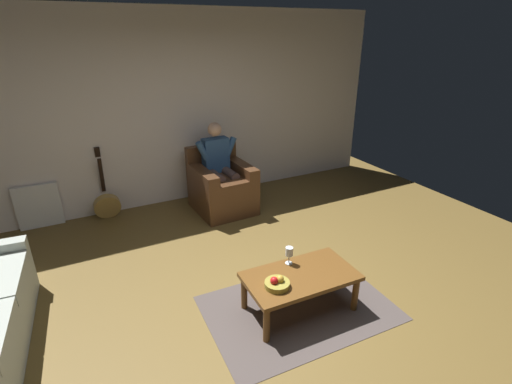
{
  "coord_description": "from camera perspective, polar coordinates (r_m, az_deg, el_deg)",
  "views": [
    {
      "loc": [
        1.48,
        2.47,
        2.43
      ],
      "look_at": [
        -0.3,
        -0.99,
        0.76
      ],
      "focal_mm": 26.53,
      "sensor_mm": 36.0,
      "label": 1
    }
  ],
  "objects": [
    {
      "name": "wall_back",
      "position": [
        5.67,
        -11.91,
        11.97
      ],
      "size": [
        6.64,
        0.06,
        2.74
      ],
      "primitive_type": "cube",
      "color": "silver",
      "rests_on": "ground"
    },
    {
      "name": "person_seated",
      "position": [
        5.38,
        -5.5,
        4.16
      ],
      "size": [
        0.63,
        0.58,
        1.26
      ],
      "rotation": [
        0.0,
        0.0,
        0.04
      ],
      "color": "#2C4E7C",
      "rests_on": "ground"
    },
    {
      "name": "wine_glass_near",
      "position": [
        3.61,
        5.03,
        -9.08
      ],
      "size": [
        0.07,
        0.07,
        0.18
      ],
      "color": "silver",
      "rests_on": "coffee_table"
    },
    {
      "name": "ground_plane",
      "position": [
        3.76,
        2.95,
        -17.01
      ],
      "size": [
        7.48,
        7.48,
        0.0
      ],
      "primitive_type": "plane",
      "color": "brown"
    },
    {
      "name": "coffee_table",
      "position": [
        3.57,
        6.7,
        -12.96
      ],
      "size": [
        1.04,
        0.6,
        0.38
      ],
      "rotation": [
        0.0,
        0.0,
        -0.03
      ],
      "color": "brown",
      "rests_on": "ground"
    },
    {
      "name": "radiator",
      "position": [
        5.74,
        -29.95,
        -1.86
      ],
      "size": [
        0.53,
        0.06,
        0.59
      ],
      "primitive_type": "cube",
      "color": "white",
      "rests_on": "ground"
    },
    {
      "name": "armchair",
      "position": [
        5.47,
        -5.21,
        0.67
      ],
      "size": [
        0.8,
        0.88,
        0.9
      ],
      "rotation": [
        0.0,
        0.0,
        0.04
      ],
      "color": "#4D2F1B",
      "rests_on": "ground"
    },
    {
      "name": "rug",
      "position": [
        3.77,
        6.46,
        -16.96
      ],
      "size": [
        1.76,
        1.22,
        0.01
      ],
      "primitive_type": "cube",
      "rotation": [
        0.0,
        0.0,
        -0.03
      ],
      "color": "#4D4340",
      "rests_on": "ground"
    },
    {
      "name": "guitar",
      "position": [
        5.64,
        -21.57,
        -1.6
      ],
      "size": [
        0.36,
        0.3,
        0.99
      ],
      "color": "#A88341",
      "rests_on": "ground"
    },
    {
      "name": "fruit_bowl",
      "position": [
        3.36,
        3.21,
        -13.59
      ],
      "size": [
        0.22,
        0.22,
        0.11
      ],
      "color": "olive",
      "rests_on": "coffee_table"
    }
  ]
}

